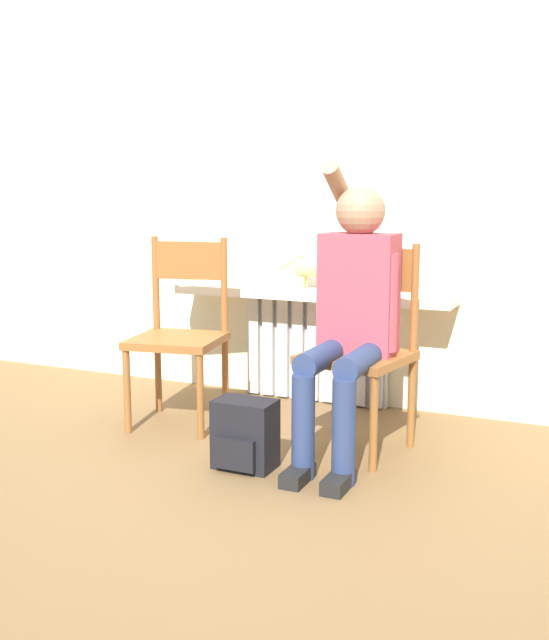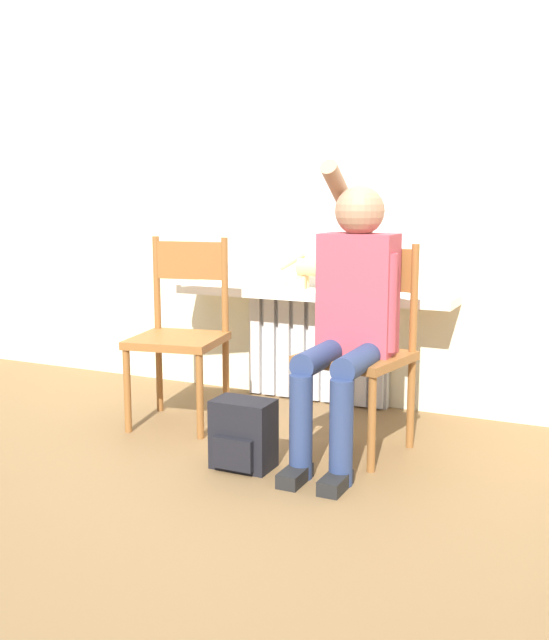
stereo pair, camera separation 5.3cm
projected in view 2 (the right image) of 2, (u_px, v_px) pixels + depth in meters
ground_plane at (219, 464)px, 3.33m from camera, size 12.00×12.00×0.00m
wall_with_window at (324, 165)px, 4.20m from camera, size 7.00×0.06×2.70m
radiator at (317, 349)px, 4.31m from camera, size 0.85×0.08×0.61m
windowsill at (311, 294)px, 4.17m from camera, size 1.61×0.28×0.05m
window_glass at (321, 186)px, 4.19m from camera, size 1.55×0.01×1.14m
chair_left at (181, 330)px, 3.89m from camera, size 0.51×0.51×0.97m
chair_right at (361, 347)px, 3.47m from camera, size 0.51×0.51×0.97m
person at (351, 306)px, 3.34m from camera, size 0.36×0.99×1.34m
cat at (327, 268)px, 4.12m from camera, size 0.45×0.11×0.20m
backpack at (243, 435)px, 3.27m from camera, size 0.26×0.20×0.31m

